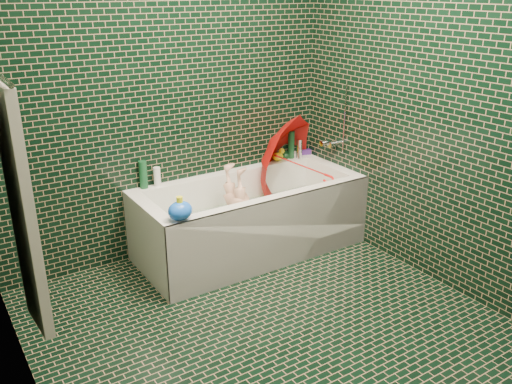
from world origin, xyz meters
TOP-DOWN VIEW (x-y plane):
  - floor at (0.00, 0.00)m, footprint 2.80×2.80m
  - wall_back at (0.00, 1.40)m, footprint 2.80×0.00m
  - wall_left at (-1.30, 0.00)m, footprint 0.00×2.80m
  - wall_right at (1.30, 0.00)m, footprint 0.00×2.80m
  - bathtub at (0.45, 1.01)m, footprint 1.70×0.75m
  - bath_mat at (0.45, 1.02)m, footprint 1.35×0.47m
  - water at (0.45, 1.02)m, footprint 1.48×0.53m
  - towel at (-1.24, 0.24)m, footprint 0.08×0.44m
  - faucet at (1.26, 1.02)m, footprint 0.18×0.19m
  - child at (0.36, 1.02)m, footprint 0.82×0.34m
  - umbrella at (0.98, 1.11)m, footprint 1.07×1.11m
  - soap_bottle_a at (1.15, 1.36)m, footprint 0.10×0.10m
  - soap_bottle_b at (1.25, 1.36)m, footprint 0.11×0.11m
  - soap_bottle_c at (1.07, 1.36)m, footprint 0.14×0.14m
  - bottle_right_tall at (1.09, 1.37)m, footprint 0.07×0.07m
  - bottle_right_pump at (1.14, 1.32)m, footprint 0.06×0.06m
  - bottle_left_tall at (-0.24, 1.37)m, footprint 0.07×0.07m
  - bottle_left_short at (-0.14, 1.36)m, footprint 0.06×0.06m
  - rubber_duck at (0.95, 1.36)m, footprint 0.12×0.08m
  - bath_toy at (-0.28, 0.69)m, footprint 0.19×0.17m

SIDE VIEW (x-z plane):
  - floor at x=0.00m, z-range 0.00..0.00m
  - bath_mat at x=0.45m, z-range 0.15..0.16m
  - bathtub at x=0.45m, z-range -0.06..0.49m
  - water at x=0.45m, z-range 0.30..0.30m
  - child at x=0.36m, z-range 0.18..0.44m
  - soap_bottle_a at x=1.15m, z-range 0.43..0.67m
  - soap_bottle_b at x=1.25m, z-range 0.45..0.65m
  - soap_bottle_c at x=1.07m, z-range 0.47..0.63m
  - umbrella at x=0.98m, z-range 0.10..1.05m
  - rubber_duck at x=0.95m, z-range 0.55..0.65m
  - bath_toy at x=-0.28m, z-range 0.54..0.70m
  - bottle_left_short at x=-0.14m, z-range 0.55..0.69m
  - bottle_right_pump at x=1.14m, z-range 0.55..0.72m
  - bottle_left_tall at x=-0.24m, z-range 0.55..0.75m
  - bottle_right_tall at x=1.09m, z-range 0.55..0.79m
  - faucet at x=1.26m, z-range 0.50..1.05m
  - towel at x=-1.24m, z-range 0.47..1.59m
  - wall_back at x=0.00m, z-range -0.15..2.65m
  - wall_left at x=-1.30m, z-range -0.15..2.65m
  - wall_right at x=1.30m, z-range -0.15..2.65m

